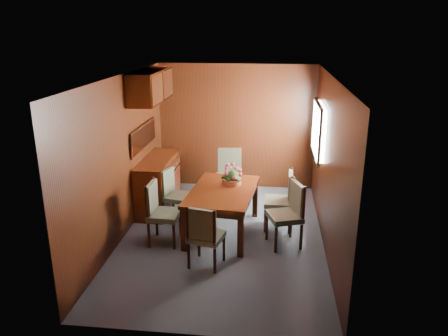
# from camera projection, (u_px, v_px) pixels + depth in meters

# --- Properties ---
(ground) EXTENTS (4.50, 4.50, 0.00)m
(ground) POSITION_uv_depth(u_px,v_px,m) (223.00, 236.00, 6.66)
(ground) COLOR #3D4854
(ground) RESTS_ON ground
(room_shell) EXTENTS (3.06, 4.52, 2.41)m
(room_shell) POSITION_uv_depth(u_px,v_px,m) (218.00, 127.00, 6.48)
(room_shell) COLOR black
(room_shell) RESTS_ON ground
(sideboard) EXTENTS (0.48, 1.40, 0.90)m
(sideboard) POSITION_uv_depth(u_px,v_px,m) (158.00, 183.00, 7.60)
(sideboard) COLOR #371406
(sideboard) RESTS_ON ground
(dining_table) EXTENTS (1.08, 1.58, 0.70)m
(dining_table) POSITION_uv_depth(u_px,v_px,m) (223.00, 196.00, 6.62)
(dining_table) COLOR #371406
(dining_table) RESTS_ON ground
(chair_left_near) EXTENTS (0.44, 0.46, 0.94)m
(chair_left_near) POSITION_uv_depth(u_px,v_px,m) (159.00, 209.00, 6.35)
(chair_left_near) COLOR black
(chair_left_near) RESTS_ON ground
(chair_left_far) EXTENTS (0.49, 0.50, 0.89)m
(chair_left_far) POSITION_uv_depth(u_px,v_px,m) (174.00, 192.00, 7.10)
(chair_left_far) COLOR black
(chair_left_far) RESTS_ON ground
(chair_right_near) EXTENTS (0.57, 0.58, 0.97)m
(chair_right_near) POSITION_uv_depth(u_px,v_px,m) (289.00, 210.00, 6.27)
(chair_right_near) COLOR black
(chair_right_near) RESTS_ON ground
(chair_right_far) EXTENTS (0.44, 0.46, 0.95)m
(chair_right_far) POSITION_uv_depth(u_px,v_px,m) (283.00, 197.00, 6.79)
(chair_right_far) COLOR black
(chair_right_far) RESTS_ON ground
(chair_head) EXTENTS (0.50, 0.49, 0.89)m
(chair_head) POSITION_uv_depth(u_px,v_px,m) (204.00, 233.00, 5.67)
(chair_head) COLOR black
(chair_head) RESTS_ON ground
(chair_foot) EXTENTS (0.50, 0.49, 0.97)m
(chair_foot) POSITION_uv_depth(u_px,v_px,m) (229.00, 172.00, 7.92)
(chair_foot) COLOR black
(chair_foot) RESTS_ON ground
(flower_centerpiece) EXTENTS (0.32, 0.32, 0.32)m
(flower_centerpiece) POSITION_uv_depth(u_px,v_px,m) (232.00, 175.00, 6.78)
(flower_centerpiece) COLOR #BD5A39
(flower_centerpiece) RESTS_ON dining_table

